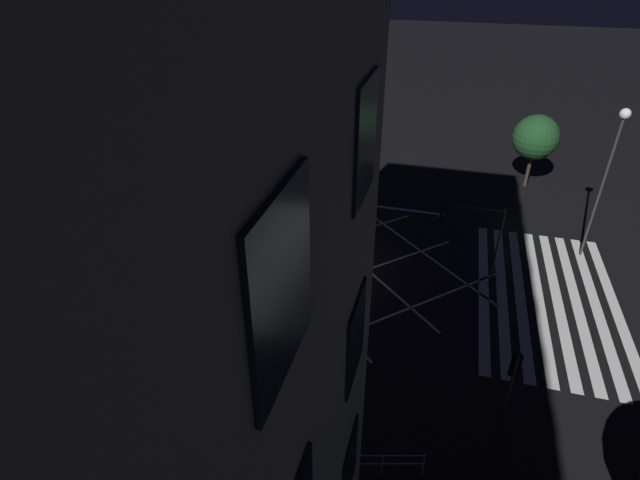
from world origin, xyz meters
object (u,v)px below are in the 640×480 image
Objects in this scene: waiting_car at (104,255)px; traffic_light_sw_main at (511,379)px; traffic_light_ne_main at (233,146)px; street_lamp_far at (612,154)px; street_tree_near at (536,138)px; traffic_light_median_north at (185,207)px; traffic_light_median_south at (468,225)px; street_lamp_west at (170,82)px; traffic_light_ne_cross at (237,141)px.

traffic_light_sw_main is at bearing -16.14° from waiting_car.
street_lamp_far reaches higher than traffic_light_ne_main.
traffic_light_sw_main is 23.43m from street_tree_near.
traffic_light_median_north is 19.23m from traffic_light_sw_main.
traffic_light_sw_main is at bearing 44.82° from traffic_light_ne_main.
traffic_light_median_north is at bearing 126.23° from street_tree_near.
traffic_light_median_south is 0.46× the size of street_lamp_west.
traffic_light_ne_main is 0.96× the size of traffic_light_sw_main.
traffic_light_sw_main is (-18.51, -18.40, 0.12)m from traffic_light_ne_main.
traffic_light_ne_cross is (9.91, 1.03, 0.33)m from traffic_light_median_north.
street_lamp_far is 9.80m from street_tree_near.
traffic_light_ne_cross is 13.18m from waiting_car.
street_lamp_west is at bearing -175.18° from traffic_light_ne_cross.
traffic_light_median_north is 24.52m from street_tree_near.
street_lamp_far is (-4.60, -23.19, 3.13)m from traffic_light_ne_cross.
traffic_light_ne_cross is at bearing 44.12° from traffic_light_sw_main.
traffic_light_ne_cross is 0.44× the size of street_lamp_west.
traffic_light_median_north is 0.70× the size of street_tree_near.
traffic_light_median_south is 23.00m from street_lamp_west.
waiting_car is (-2.71, 3.90, -2.18)m from traffic_light_median_north.
traffic_light_sw_main is (-9.84, -1.68, -0.41)m from traffic_light_median_south.
street_tree_near reaches higher than traffic_light_median_south.
street_lamp_west is at bearing 98.04° from waiting_car.
traffic_light_ne_cross is 1.12× the size of traffic_light_ne_main.
traffic_light_ne_main reaches higher than traffic_light_median_north.
traffic_light_ne_cross is at bearing 78.77° from street_lamp_far.
waiting_car is at bearing 125.99° from street_tree_near.
street_tree_near reaches higher than traffic_light_ne_main.
traffic_light_median_south is 18.68m from traffic_light_ne_cross.
street_tree_near is (23.27, -2.66, 0.83)m from traffic_light_sw_main.
traffic_light_ne_cross is at bearing 125.28° from traffic_light_ne_main.
traffic_light_median_north is at bearing 34.79° from waiting_car.
traffic_light_median_south is 9.99m from traffic_light_sw_main.
waiting_car is at bearing 107.10° from street_lamp_far.
traffic_light_ne_main is 21.61m from street_tree_near.
street_tree_near is at bearing 12.39° from traffic_light_ne_cross.
street_lamp_west is at bearing 120.56° from traffic_light_median_north.
waiting_car is at bearing 73.86° from traffic_light_sw_main.
traffic_light_ne_cross is 21.30m from street_tree_near.
street_lamp_far is at bearing -98.63° from street_lamp_west.
street_lamp_west is (-0.39, 4.60, 4.03)m from traffic_light_ne_cross.
traffic_light_sw_main is at bearing 173.47° from street_tree_near.
traffic_light_ne_main is 6.14m from street_lamp_west.
waiting_car is (-3.76, 19.32, -2.74)m from traffic_light_median_south.
traffic_light_median_south is at bearing 162.07° from street_tree_near.
street_tree_near is (13.43, -4.35, 0.41)m from traffic_light_median_south.
waiting_car is (-12.23, -1.73, -6.55)m from street_lamp_west.
street_lamp_west reaches higher than street_lamp_far.
street_tree_near is (4.57, -20.79, 0.64)m from traffic_light_ne_cross.
street_tree_near reaches higher than traffic_light_ne_cross.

